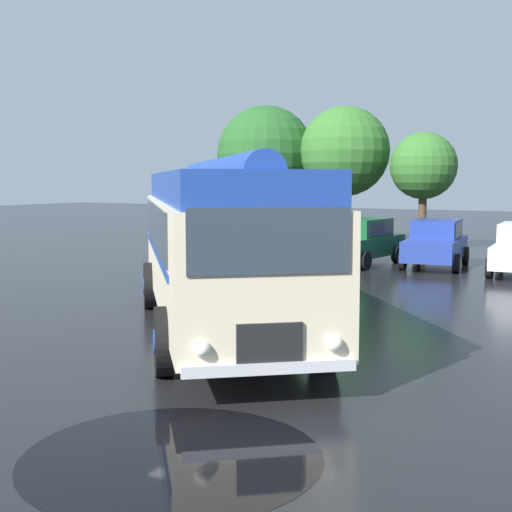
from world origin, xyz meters
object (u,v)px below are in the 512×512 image
object	(u,v)px
vintage_bus	(220,239)
car_near_left	(299,237)
box_van	(235,221)
car_mid_left	(360,241)
car_mid_right	(436,243)

from	to	relation	value
vintage_bus	car_near_left	xyz separation A→B (m)	(-4.46, 12.90, -1.05)
vintage_bus	box_van	size ratio (longest dim) A/B	1.58
car_near_left	car_mid_left	world-z (taller)	same
vintage_bus	car_near_left	world-z (taller)	vintage_bus
vintage_bus	car_mid_left	world-z (taller)	vintage_bus
car_near_left	car_mid_left	xyz separation A→B (m)	(2.81, -0.74, 0.00)
vintage_bus	car_mid_right	xyz separation A→B (m)	(0.93, 12.79, -1.05)
car_near_left	box_van	world-z (taller)	box_van
vintage_bus	car_mid_left	bearing A→B (deg)	97.73
car_mid_right	car_near_left	bearing A→B (deg)	178.86
vintage_bus	car_mid_right	distance (m)	12.87
vintage_bus	car_mid_right	bearing A→B (deg)	85.86
vintage_bus	box_van	bearing A→B (deg)	119.77
vintage_bus	car_mid_right	size ratio (longest dim) A/B	2.14
car_mid_right	car_mid_left	bearing A→B (deg)	-166.27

